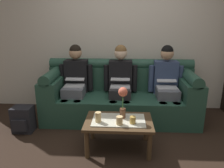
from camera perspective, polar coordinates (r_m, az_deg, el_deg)
ground_plane at (r=2.75m, az=1.56°, el=-18.99°), size 14.00×14.00×0.00m
back_wall_patterned at (r=3.94m, az=2.51°, el=14.36°), size 6.00×0.12×2.90m
couch at (r=3.63m, az=2.17°, el=-3.33°), size 2.47×0.88×0.96m
person_left at (r=3.62m, az=-9.67°, el=1.25°), size 0.56×0.67×1.22m
person_middle at (r=3.53m, az=2.22°, el=1.08°), size 0.56×0.67×1.22m
person_right at (r=3.60m, az=14.19°, el=0.87°), size 0.56×0.67×1.22m
coffee_table at (r=2.76m, az=1.76°, el=-10.59°), size 0.84×0.55×0.41m
flower_vase at (r=2.68m, az=2.89°, el=-3.88°), size 0.12×0.12×0.41m
cup_near_left at (r=2.65m, az=-3.68°, el=-8.75°), size 0.07×0.07×0.13m
cup_near_right at (r=2.63m, az=5.52°, el=-9.48°), size 0.07×0.07×0.09m
cup_far_center at (r=2.59m, az=1.98°, el=-9.61°), size 0.08×0.08×0.10m
backpack_left at (r=3.48m, az=-22.50°, el=-8.69°), size 0.29×0.27×0.38m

